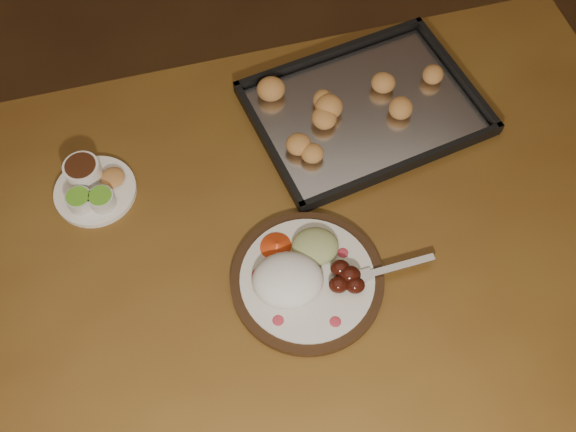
{
  "coord_description": "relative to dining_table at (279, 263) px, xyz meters",
  "views": [
    {
      "loc": [
        0.16,
        -0.75,
        1.77
      ],
      "look_at": [
        0.19,
        -0.19,
        0.77
      ],
      "focal_mm": 40.0,
      "sensor_mm": 36.0,
      "label": 1
    }
  ],
  "objects": [
    {
      "name": "dining_table",
      "position": [
        0.0,
        0.0,
        0.0
      ],
      "size": [
        1.65,
        1.18,
        0.75
      ],
      "rotation": [
        0.0,
        0.0,
        0.2
      ],
      "color": "brown",
      "rests_on": "ground"
    },
    {
      "name": "baking_tray",
      "position": [
        0.19,
        0.28,
        0.11
      ],
      "size": [
        0.52,
        0.46,
        0.05
      ],
      "rotation": [
        0.0,
        0.0,
        0.37
      ],
      "color": "black",
      "rests_on": "dining_table"
    },
    {
      "name": "dinner_plate",
      "position": [
        0.04,
        -0.08,
        0.12
      ],
      "size": [
        0.35,
        0.26,
        0.06
      ],
      "rotation": [
        0.0,
        0.0,
        0.07
      ],
      "color": "black",
      "rests_on": "dining_table"
    },
    {
      "name": "ground",
      "position": [
        -0.18,
        0.23,
        -0.65
      ],
      "size": [
        4.0,
        4.0,
        0.0
      ],
      "primitive_type": "plane",
      "color": "brown",
      "rests_on": "ground"
    },
    {
      "name": "condiment_saucer",
      "position": [
        -0.34,
        0.12,
        0.12
      ],
      "size": [
        0.15,
        0.15,
        0.05
      ],
      "rotation": [
        0.0,
        0.0,
        0.29
      ],
      "color": "white",
      "rests_on": "dining_table"
    }
  ]
}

